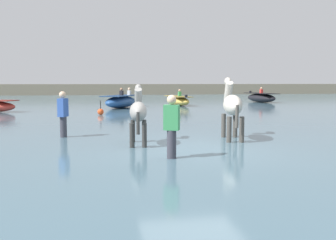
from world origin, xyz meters
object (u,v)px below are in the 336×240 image
boat_mid_channel (261,98)px  person_onlooker_left (172,131)px  person_onlooker_right (63,117)px  boat_distant_west (178,101)px  horse_lead_pinto (232,107)px  horse_trailing_grey (138,113)px  boat_near_port (121,102)px  channel_buoy (101,112)px

boat_mid_channel → person_onlooker_left: (-11.33, -21.50, 0.23)m
person_onlooker_left → person_onlooker_right: same height
boat_distant_west → person_onlooker_right: size_ratio=2.19×
horse_lead_pinto → person_onlooker_right: 4.96m
horse_lead_pinto → person_onlooker_left: 3.30m
person_onlooker_left → horse_trailing_grey: bearing=104.3°
boat_distant_west → horse_lead_pinto: bearing=-96.0°
boat_mid_channel → boat_distant_west: (-7.45, -3.03, -0.04)m
horse_trailing_grey → boat_distant_west: bearing=75.0°
boat_mid_channel → boat_near_port: (-11.52, -4.78, 0.02)m
horse_trailing_grey → person_onlooker_left: size_ratio=1.13×
horse_lead_pinto → person_onlooker_right: (-4.78, 1.28, -0.34)m
person_onlooker_right → horse_lead_pinto: bearing=-15.0°
person_onlooker_right → horse_trailing_grey: bearing=-39.3°
horse_trailing_grey → boat_near_port: 14.70m
horse_trailing_grey → person_onlooker_right: size_ratio=1.13×
person_onlooker_left → boat_mid_channel: bearing=62.2°
horse_lead_pinto → boat_mid_channel: (9.13, 19.06, -0.57)m
boat_mid_channel → horse_trailing_grey: bearing=-121.3°
horse_lead_pinto → boat_distant_west: horse_lead_pinto is taller
channel_buoy → person_onlooker_left: bearing=-82.7°
horse_lead_pinto → channel_buoy: (-3.68, 9.04, -0.78)m
boat_near_port → channel_buoy: boat_near_port is taller
boat_mid_channel → boat_near_port: boat_near_port is taller
boat_near_port → channel_buoy: bearing=-103.8°
channel_buoy → boat_distant_west: bearing=52.5°
horse_trailing_grey → channel_buoy: 9.53m
horse_lead_pinto → channel_buoy: horse_lead_pinto is taller
horse_lead_pinto → boat_mid_channel: 21.14m
channel_buoy → boat_near_port: bearing=76.2°
person_onlooker_left → horse_lead_pinto: bearing=48.0°
person_onlooker_left → boat_distant_west: bearing=78.1°
boat_mid_channel → person_onlooker_right: (-13.91, -17.78, 0.23)m
boat_near_port → person_onlooker_right: person_onlooker_right is taller
boat_mid_channel → channel_buoy: (-12.81, -10.02, -0.21)m
horse_trailing_grey → channel_buoy: bearing=95.8°
boat_near_port → horse_lead_pinto: bearing=-80.5°
boat_mid_channel → person_onlooker_left: bearing=-117.8°
boat_distant_west → horse_trailing_grey: bearing=-105.0°
boat_mid_channel → boat_near_port: bearing=-157.5°
person_onlooker_right → person_onlooker_left: bearing=-55.2°
horse_trailing_grey → boat_mid_channel: 22.80m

